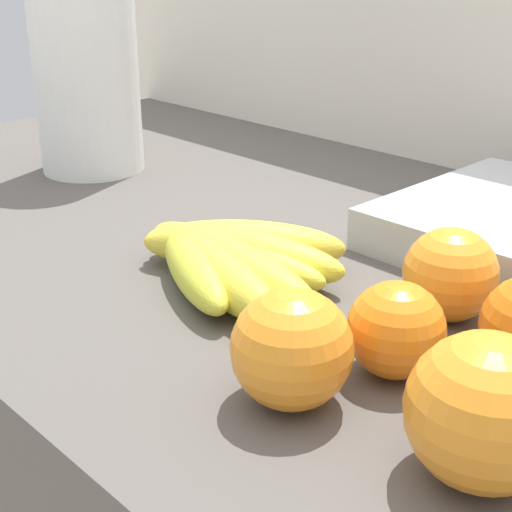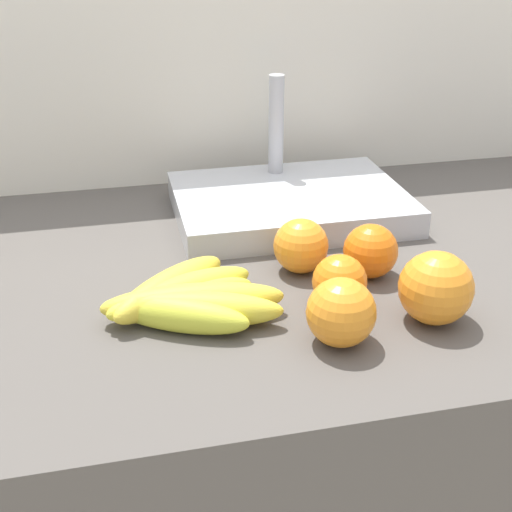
# 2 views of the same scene
# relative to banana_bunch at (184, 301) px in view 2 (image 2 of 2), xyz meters

# --- Properties ---
(wall_back) EXTENTS (1.92, 0.06, 1.30)m
(wall_back) POSITION_rel_banana_bunch_xyz_m (0.07, 0.46, -0.29)
(wall_back) COLOR silver
(wall_back) RESTS_ON ground
(banana_bunch) EXTENTS (0.21, 0.18, 0.04)m
(banana_bunch) POSITION_rel_banana_bunch_xyz_m (0.00, 0.00, 0.00)
(banana_bunch) COLOR gold
(banana_bunch) RESTS_ON counter
(orange_right) EXTENTS (0.07, 0.07, 0.07)m
(orange_right) POSITION_rel_banana_bunch_xyz_m (0.24, 0.05, 0.01)
(orange_right) COLOR orange
(orange_right) RESTS_ON counter
(orange_center) EXTENTS (0.06, 0.06, 0.06)m
(orange_center) POSITION_rel_banana_bunch_xyz_m (0.18, -0.02, 0.01)
(orange_center) COLOR orange
(orange_center) RESTS_ON counter
(orange_front) EXTENTS (0.08, 0.08, 0.08)m
(orange_front) POSITION_rel_banana_bunch_xyz_m (0.27, -0.07, 0.02)
(orange_front) COLOR orange
(orange_front) RESTS_ON counter
(orange_back_left) EXTENTS (0.07, 0.07, 0.07)m
(orange_back_left) POSITION_rel_banana_bunch_xyz_m (0.16, 0.08, 0.01)
(orange_back_left) COLOR orange
(orange_back_left) RESTS_ON counter
(orange_back_right) EXTENTS (0.07, 0.07, 0.07)m
(orange_back_right) POSITION_rel_banana_bunch_xyz_m (0.16, -0.09, 0.02)
(orange_back_right) COLOR orange
(orange_back_right) RESTS_ON counter
(sink_basin) EXTENTS (0.34, 0.25, 0.19)m
(sink_basin) POSITION_rel_banana_bunch_xyz_m (0.19, 0.26, 0.00)
(sink_basin) COLOR #B7BABF
(sink_basin) RESTS_ON counter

